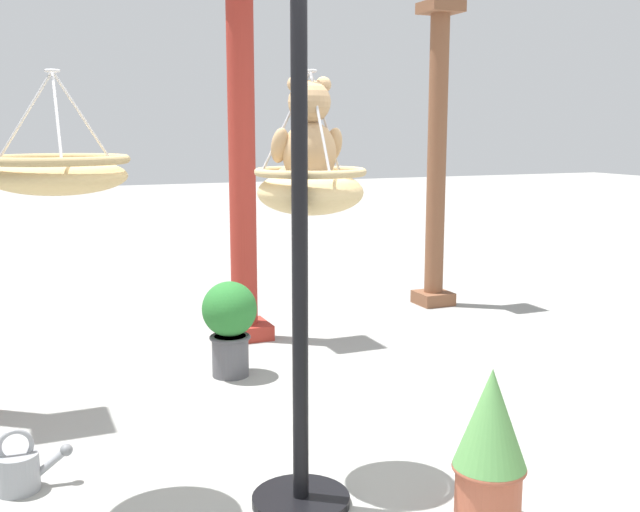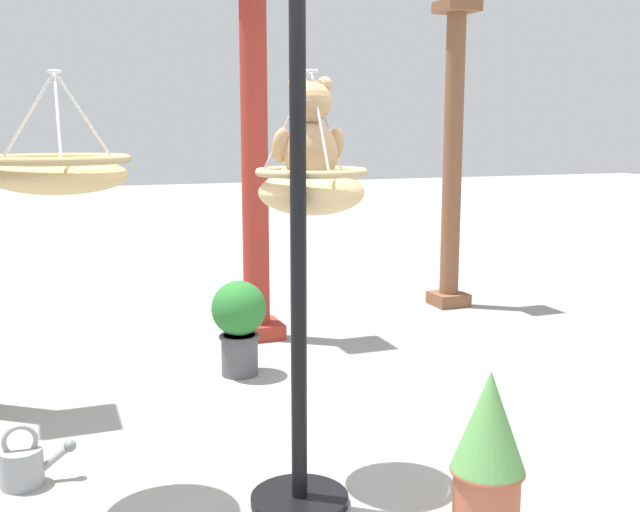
# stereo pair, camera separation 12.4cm
# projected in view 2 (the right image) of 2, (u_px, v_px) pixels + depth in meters

# --- Properties ---
(ground_plane) EXTENTS (40.00, 40.00, 0.00)m
(ground_plane) POSITION_uv_depth(u_px,v_px,m) (326.00, 495.00, 3.44)
(ground_plane) COLOR gray
(display_pole_central) EXTENTS (0.44, 0.44, 2.26)m
(display_pole_central) POSITION_uv_depth(u_px,v_px,m) (299.00, 357.00, 3.24)
(display_pole_central) COLOR black
(display_pole_central) RESTS_ON ground
(hanging_basket_with_teddy) EXTENTS (0.51, 0.51, 0.65)m
(hanging_basket_with_teddy) POSITION_uv_depth(u_px,v_px,m) (311.00, 189.00, 3.41)
(hanging_basket_with_teddy) COLOR tan
(teddy_bear) EXTENTS (0.34, 0.30, 0.50)m
(teddy_bear) POSITION_uv_depth(u_px,v_px,m) (310.00, 140.00, 3.39)
(teddy_bear) COLOR tan
(hanging_basket_left_high) EXTENTS (0.59, 0.59, 0.51)m
(hanging_basket_left_high) POSITION_uv_depth(u_px,v_px,m) (60.00, 172.00, 3.13)
(hanging_basket_left_high) COLOR tan
(greenhouse_pillar_left) EXTENTS (0.40, 0.40, 2.95)m
(greenhouse_pillar_left) POSITION_uv_depth(u_px,v_px,m) (255.00, 160.00, 5.82)
(greenhouse_pillar_left) COLOR #9E2D23
(greenhouse_pillar_left) RESTS_ON ground
(greenhouse_pillar_far_back) EXTENTS (0.34, 0.34, 2.80)m
(greenhouse_pillar_far_back) POSITION_uv_depth(u_px,v_px,m) (452.00, 163.00, 6.93)
(greenhouse_pillar_far_back) COLOR brown
(greenhouse_pillar_far_back) RESTS_ON ground
(potted_plant_flowering_red) EXTENTS (0.37, 0.37, 0.65)m
(potted_plant_flowering_red) POSITION_uv_depth(u_px,v_px,m) (239.00, 321.00, 5.06)
(potted_plant_flowering_red) COLOR #4C4C51
(potted_plant_flowering_red) RESTS_ON ground
(potted_plant_bushy_green) EXTENTS (0.31, 0.31, 0.69)m
(potted_plant_bushy_green) POSITION_uv_depth(u_px,v_px,m) (488.00, 448.00, 3.11)
(potted_plant_bushy_green) COLOR #AD563D
(potted_plant_bushy_green) RESTS_ON ground
(watering_can) EXTENTS (0.35, 0.20, 0.30)m
(watering_can) POSITION_uv_depth(u_px,v_px,m) (24.00, 464.00, 3.52)
(watering_can) COLOR gray
(watering_can) RESTS_ON ground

